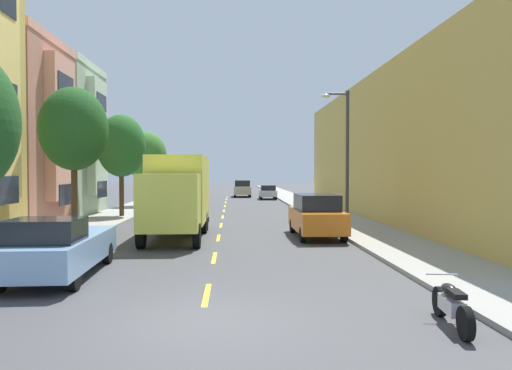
{
  "coord_description": "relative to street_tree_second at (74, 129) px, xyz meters",
  "views": [
    {
      "loc": [
        0.61,
        -9.6,
        2.94
      ],
      "look_at": [
        2.42,
        27.1,
        1.93
      ],
      "focal_mm": 34.16,
      "sensor_mm": 36.0,
      "label": 1
    }
  ],
  "objects": [
    {
      "name": "street_tree_second",
      "position": [
        0.0,
        0.0,
        0.0
      ],
      "size": [
        2.98,
        2.98,
        6.54
      ],
      "color": "#47331E",
      "rests_on": "sidewalk_left"
    },
    {
      "name": "street_lamp",
      "position": [
        12.34,
        0.96,
        -0.82
      ],
      "size": [
        1.35,
        0.28,
        6.64
      ],
      "color": "#38383D",
      "rests_on": "sidewalk_right"
    },
    {
      "name": "parked_sedan_navy",
      "position": [
        2.06,
        22.28,
        -4.07
      ],
      "size": [
        1.85,
        4.52,
        1.43
      ],
      "color": "navy",
      "rests_on": "ground_plane"
    },
    {
      "name": "parked_pickup_charcoal",
      "position": [
        2.0,
        35.92,
        -3.99
      ],
      "size": [
        2.12,
        5.34,
        1.73
      ],
      "color": "#333338",
      "rests_on": "ground_plane"
    },
    {
      "name": "parked_pickup_sky",
      "position": [
        2.18,
        -8.26,
        -3.99
      ],
      "size": [
        2.14,
        5.35,
        1.73
      ],
      "color": "#7A9EC6",
      "rests_on": "ground_plane"
    },
    {
      "name": "moving_champagne_sedan",
      "position": [
        8.2,
        34.81,
        -3.83
      ],
      "size": [
        1.95,
        4.8,
        1.93
      ],
      "color": "tan",
      "rests_on": "ground_plane"
    },
    {
      "name": "street_tree_third",
      "position": [
        0.0,
        9.26,
        -0.26
      ],
      "size": [
        3.05,
        3.05,
        6.41
      ],
      "color": "#47331E",
      "rests_on": "sidewalk_left"
    },
    {
      "name": "street_tree_farthest",
      "position": [
        0.0,
        18.52,
        -0.67
      ],
      "size": [
        3.26,
        3.26,
        6.08
      ],
      "color": "#47331E",
      "rests_on": "sidewalk_left"
    },
    {
      "name": "parked_motorcycle",
      "position": [
        11.15,
        -13.05,
        -4.41
      ],
      "size": [
        0.62,
        2.05,
        0.9
      ],
      "color": "black",
      "rests_on": "ground_plane"
    },
    {
      "name": "parked_suv_orange",
      "position": [
        10.8,
        -0.36,
        -3.83
      ],
      "size": [
        1.98,
        4.81,
        1.93
      ],
      "color": "orange",
      "rests_on": "ground_plane"
    },
    {
      "name": "delivery_box_truck",
      "position": [
        4.6,
        -0.02,
        -2.79
      ],
      "size": [
        2.41,
        7.79,
        3.64
      ],
      "color": "#D8D84C",
      "rests_on": "ground_plane"
    },
    {
      "name": "parked_hatchback_silver",
      "position": [
        10.82,
        29.65,
        -4.06
      ],
      "size": [
        1.8,
        4.02,
        1.5
      ],
      "color": "#B2B5BA",
      "rests_on": "ground_plane"
    },
    {
      "name": "lane_centerline_dashes",
      "position": [
        6.4,
        12.13,
        -4.81
      ],
      "size": [
        0.14,
        47.2,
        0.01
      ],
      "color": "yellow",
      "rests_on": "ground_plane"
    },
    {
      "name": "ground_plane",
      "position": [
        6.4,
        17.63,
        -4.82
      ],
      "size": [
        160.0,
        160.0,
        0.0
      ],
      "primitive_type": "plane",
      "color": "#424244"
    },
    {
      "name": "townhouse_fourth_sage",
      "position": [
        -8.31,
        11.3,
        0.07
      ],
      "size": [
        12.83,
        6.85,
        10.19
      ],
      "color": "#99AD8E",
      "rests_on": "ground_plane"
    },
    {
      "name": "sidewalk_right",
      "position": [
        13.5,
        15.63,
        -4.75
      ],
      "size": [
        3.2,
        120.0,
        0.14
      ],
      "primitive_type": "cube",
      "color": "#99968E",
      "rests_on": "ground_plane"
    },
    {
      "name": "sidewalk_left",
      "position": [
        -0.7,
        15.63,
        -4.75
      ],
      "size": [
        3.2,
        120.0,
        0.14
      ],
      "primitive_type": "cube",
      "color": "#99968E",
      "rests_on": "ground_plane"
    },
    {
      "name": "apartment_block_opposite",
      "position": [
        20.1,
        7.63,
        -0.48
      ],
      "size": [
        10.0,
        36.0,
        8.67
      ],
      "primitive_type": "cube",
      "color": "tan",
      "rests_on": "ground_plane"
    }
  ]
}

